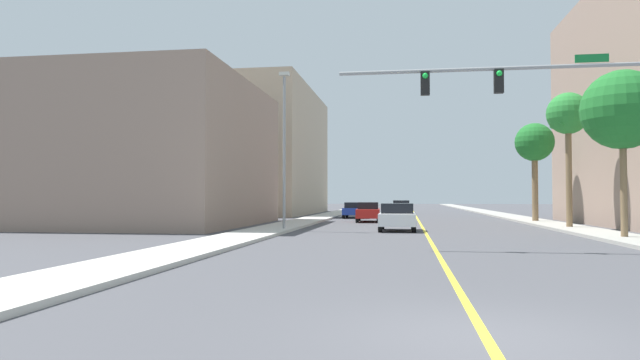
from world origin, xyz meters
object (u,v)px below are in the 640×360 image
(car_white, at_px, (397,217))
(car_blue, at_px, (355,210))
(palm_near, at_px, (622,110))
(car_red, at_px, (368,212))
(traffic_signal_mast, at_px, (557,104))
(palm_far, at_px, (534,144))
(car_silver, at_px, (401,207))
(street_lamp, at_px, (284,142))
(palm_mid, at_px, (568,116))

(car_white, relative_size, car_blue, 0.84)
(palm_near, distance_m, car_red, 20.50)
(car_white, relative_size, car_red, 0.82)
(traffic_signal_mast, bearing_deg, palm_far, 79.39)
(palm_near, xyz_separation_m, car_silver, (-9.79, 34.39, -4.86))
(street_lamp, xyz_separation_m, palm_far, (15.78, 12.12, 0.81))
(traffic_signal_mast, height_order, street_lamp, street_lamp)
(traffic_signal_mast, distance_m, car_red, 23.33)
(traffic_signal_mast, relative_size, car_red, 2.37)
(car_white, height_order, car_blue, car_white)
(car_white, height_order, car_red, car_white)
(street_lamp, bearing_deg, palm_near, -13.75)
(palm_near, bearing_deg, palm_far, 90.45)
(car_white, xyz_separation_m, car_silver, (0.01, 29.41, 0.00))
(car_red, bearing_deg, palm_far, -1.38)
(street_lamp, relative_size, palm_mid, 1.11)
(palm_mid, relative_size, car_red, 1.67)
(car_silver, relative_size, car_red, 0.99)
(palm_far, relative_size, car_white, 1.84)
(palm_mid, relative_size, car_blue, 1.70)
(palm_mid, height_order, car_red, palm_mid)
(palm_near, xyz_separation_m, car_blue, (-13.76, 23.12, -4.91))
(palm_near, height_order, car_red, palm_near)
(car_blue, bearing_deg, car_white, 101.17)
(palm_far, bearing_deg, palm_mid, -89.32)
(traffic_signal_mast, relative_size, palm_near, 1.51)
(palm_near, height_order, car_silver, palm_near)
(palm_near, relative_size, car_silver, 1.57)
(car_blue, bearing_deg, palm_far, 151.34)
(street_lamp, xyz_separation_m, car_white, (6.11, 1.08, -4.10))
(street_lamp, distance_m, car_silver, 31.37)
(car_white, bearing_deg, car_silver, 89.89)
(palm_mid, xyz_separation_m, car_red, (-12.07, 7.81, -5.78))
(palm_far, xyz_separation_m, car_silver, (-9.67, 18.38, -4.91))
(traffic_signal_mast, xyz_separation_m, car_white, (-5.61, 10.68, -4.31))
(street_lamp, height_order, palm_near, street_lamp)
(car_red, bearing_deg, street_lamp, -110.07)
(car_blue, bearing_deg, car_red, 101.67)
(street_lamp, xyz_separation_m, car_silver, (6.12, 30.50, -4.10))
(street_lamp, distance_m, car_blue, 19.78)
(street_lamp, height_order, car_silver, street_lamp)
(traffic_signal_mast, xyz_separation_m, palm_mid, (4.16, 13.71, 1.45))
(palm_far, height_order, car_blue, palm_far)
(street_lamp, xyz_separation_m, car_blue, (2.15, 19.23, -4.14))
(traffic_signal_mast, bearing_deg, car_blue, 108.36)
(palm_far, bearing_deg, car_red, -179.04)
(street_lamp, bearing_deg, car_red, 72.27)
(traffic_signal_mast, distance_m, palm_far, 22.11)
(car_silver, bearing_deg, car_white, -91.63)
(palm_near, relative_size, car_blue, 1.59)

